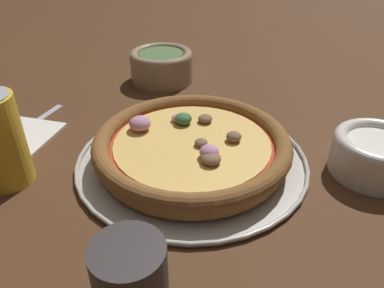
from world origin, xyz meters
TOP-DOWN VIEW (x-y plane):
  - ground_plane at (0.00, 0.00)m, footprint 3.00×3.00m
  - pizza_tray at (0.00, 0.00)m, footprint 0.33×0.33m
  - pizza at (0.00, 0.00)m, footprint 0.28×0.28m
  - bowl_near at (0.12, -0.22)m, footprint 0.11×0.11m
  - bowl_far at (0.21, 0.22)m, footprint 0.13×0.13m
  - drinking_cup at (-0.22, -0.10)m, footprint 0.06×0.06m
  - napkin at (-0.10, 0.26)m, footprint 0.14×0.13m
  - fork at (-0.08, 0.28)m, footprint 0.16×0.06m

SIDE VIEW (x-z plane):
  - ground_plane at x=0.00m, z-range 0.00..0.00m
  - fork at x=-0.08m, z-range 0.00..0.00m
  - napkin at x=-0.10m, z-range 0.00..0.01m
  - pizza_tray at x=0.00m, z-range 0.00..0.01m
  - pizza at x=0.00m, z-range 0.01..0.05m
  - bowl_near at x=0.12m, z-range 0.00..0.06m
  - bowl_far at x=0.21m, z-range 0.00..0.07m
  - drinking_cup at x=-0.22m, z-range 0.00..0.09m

